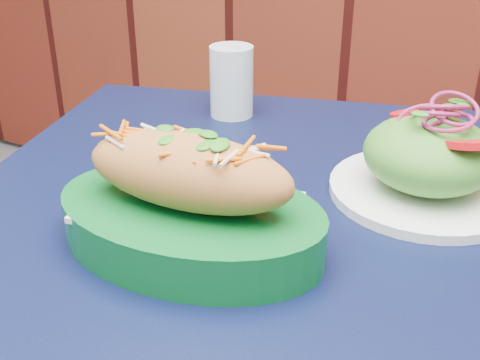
% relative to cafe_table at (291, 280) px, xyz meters
% --- Properties ---
extents(cafe_table, '(0.99, 0.99, 0.75)m').
position_rel_cafe_table_xyz_m(cafe_table, '(0.00, 0.00, 0.00)').
color(cafe_table, black).
rests_on(cafe_table, ground).
extents(banh_mi_basket, '(0.30, 0.21, 0.13)m').
position_rel_cafe_table_xyz_m(banh_mi_basket, '(-0.07, -0.10, 0.14)').
color(banh_mi_basket, '#095B22').
rests_on(banh_mi_basket, cafe_table).
extents(salad_plate, '(0.22, 0.22, 0.12)m').
position_rel_cafe_table_xyz_m(salad_plate, '(0.12, 0.12, 0.13)').
color(salad_plate, white).
rests_on(salad_plate, cafe_table).
extents(water_glass, '(0.07, 0.07, 0.11)m').
position_rel_cafe_table_xyz_m(water_glass, '(-0.22, 0.25, 0.14)').
color(water_glass, silver).
rests_on(water_glass, cafe_table).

